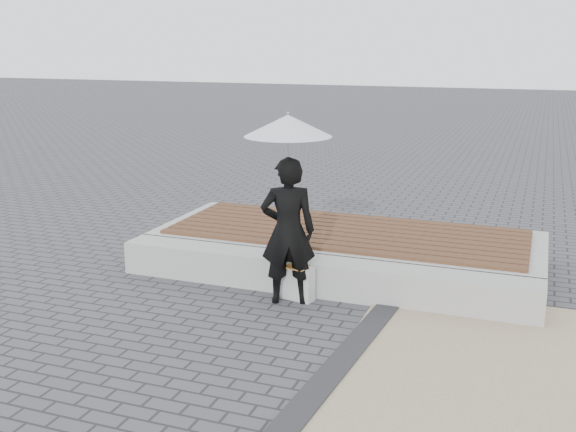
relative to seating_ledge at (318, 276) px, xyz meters
The scene contains 10 objects.
ground 1.61m from the seating_ledge, 90.00° to the right, with size 80.00×80.00×0.00m, color #454549.
edging_band 2.24m from the seating_ledge, 70.35° to the right, with size 0.25×5.20×0.04m, color #2A2A2C.
seating_ledge is the anchor object (origin of this frame).
timber_platform 1.20m from the seating_ledge, 90.00° to the left, with size 5.00×2.00×0.40m, color #AEAEA9.
timber_decking 1.22m from the seating_ledge, 90.00° to the left, with size 4.60×1.80×0.04m, color brown, non-canonical shape.
woman 0.79m from the seating_ledge, 117.57° to the right, with size 0.60×0.40×1.66m, color black.
parasol 1.85m from the seating_ledge, 117.57° to the right, with size 0.94×0.94×1.21m.
handbag 0.49m from the seating_ledge, 152.86° to the right, with size 0.36×0.13×0.25m, color black.
canvas_tote 0.34m from the seating_ledge, 114.61° to the right, with size 0.38×0.16×0.40m, color #BAB9B6.
magazine 0.44m from the seating_ledge, 111.54° to the right, with size 0.27×0.20×0.01m, color red.
Camera 1 is at (2.33, -5.61, 2.85)m, focal length 42.69 mm.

